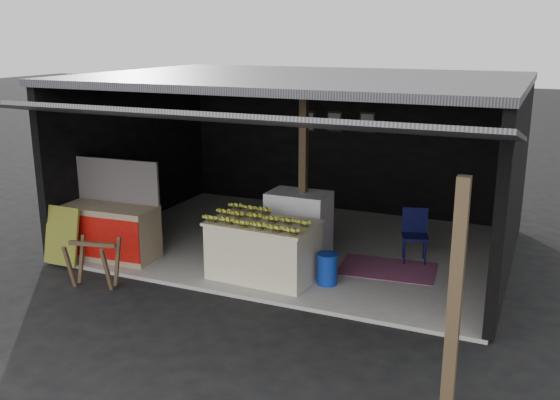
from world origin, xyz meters
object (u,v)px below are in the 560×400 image
at_px(sawhorse, 93,259).
at_px(plastic_chair, 415,230).
at_px(white_crate, 299,225).
at_px(water_barrel, 327,270).
at_px(neighbor_stall, 111,229).
at_px(banana_table, 263,249).

height_order(sawhorse, plastic_chair, plastic_chair).
bearing_deg(white_crate, water_barrel, -48.12).
height_order(white_crate, sawhorse, white_crate).
bearing_deg(water_barrel, plastic_chair, 58.22).
distance_m(neighbor_stall, plastic_chair, 5.04).
distance_m(neighbor_stall, sawhorse, 1.18).
height_order(white_crate, plastic_chair, white_crate).
relative_size(neighbor_stall, plastic_chair, 1.85).
height_order(neighbor_stall, sawhorse, neighbor_stall).
height_order(banana_table, neighbor_stall, neighbor_stall).
xyz_separation_m(neighbor_stall, water_barrel, (3.71, 0.33, -0.26)).
bearing_deg(neighbor_stall, plastic_chair, 18.61).
height_order(white_crate, neighbor_stall, neighbor_stall).
distance_m(banana_table, plastic_chair, 2.58).
relative_size(neighbor_stall, sawhorse, 2.14).
distance_m(sawhorse, water_barrel, 3.49).
distance_m(white_crate, plastic_chair, 1.91).
bearing_deg(plastic_chair, neighbor_stall, -173.90).
height_order(banana_table, sawhorse, banana_table).
relative_size(banana_table, white_crate, 1.50).
height_order(banana_table, plastic_chair, banana_table).
bearing_deg(plastic_chair, banana_table, -155.05).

